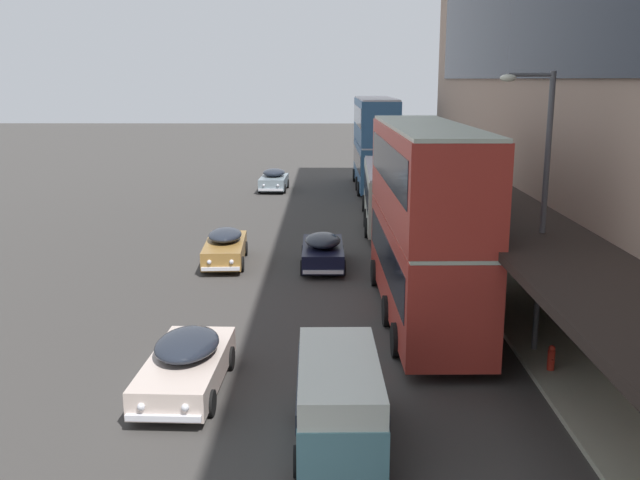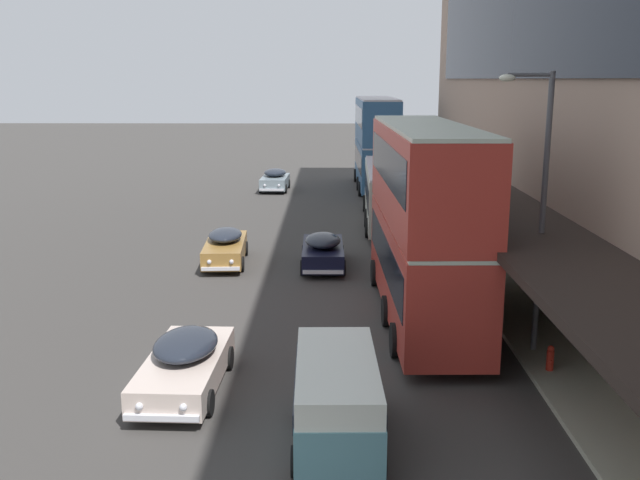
% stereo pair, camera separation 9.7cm
% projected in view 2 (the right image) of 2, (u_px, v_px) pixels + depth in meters
% --- Properties ---
extents(transit_bus_kerbside_front, '(2.95, 11.22, 3.18)m').
position_uv_depth(transit_bus_kerbside_front, '(389.00, 191.00, 38.86)').
color(transit_bus_kerbside_front, beige).
rests_on(transit_bus_kerbside_front, ground).
extents(transit_bus_kerbside_rear, '(2.88, 10.88, 6.51)m').
position_uv_depth(transit_bus_kerbside_rear, '(376.00, 141.00, 51.11)').
color(transit_bus_kerbside_rear, '#336190').
rests_on(transit_bus_kerbside_rear, ground).
extents(transit_bus_kerbside_far, '(2.90, 11.31, 6.42)m').
position_uv_depth(transit_bus_kerbside_far, '(424.00, 216.00, 23.19)').
color(transit_bus_kerbside_far, '#BA352B').
rests_on(transit_bus_kerbside_far, ground).
extents(sedan_trailing_near, '(1.88, 4.46, 1.49)m').
position_uv_depth(sedan_trailing_near, '(323.00, 250.00, 30.10)').
color(sedan_trailing_near, black).
rests_on(sedan_trailing_near, ground).
extents(sedan_trailing_mid, '(2.03, 4.28, 1.55)m').
position_uv_depth(sedan_trailing_mid, '(275.00, 180.00, 50.95)').
color(sedan_trailing_mid, gray).
rests_on(sedan_trailing_mid, ground).
extents(sedan_second_near, '(1.96, 4.79, 1.47)m').
position_uv_depth(sedan_second_near, '(225.00, 247.00, 30.81)').
color(sedan_second_near, olive).
rests_on(sedan_second_near, ground).
extents(sedan_oncoming_rear, '(2.08, 4.78, 1.43)m').
position_uv_depth(sedan_oncoming_rear, '(185.00, 363.00, 18.25)').
color(sedan_oncoming_rear, beige).
rests_on(sedan_oncoming_rear, ground).
extents(vw_van, '(1.98, 4.59, 1.96)m').
position_uv_depth(vw_van, '(336.00, 396.00, 15.46)').
color(vw_van, teal).
rests_on(vw_van, ground).
extents(street_lamp, '(1.50, 0.28, 7.88)m').
position_uv_depth(street_lamp, '(538.00, 195.00, 19.72)').
color(street_lamp, '#4C4C51').
rests_on(street_lamp, sidewalk_kerb).
extents(fire_hydrant, '(0.20, 0.40, 0.70)m').
position_uv_depth(fire_hydrant, '(550.00, 358.00, 19.14)').
color(fire_hydrant, '#B52518').
rests_on(fire_hydrant, sidewalk_kerb).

